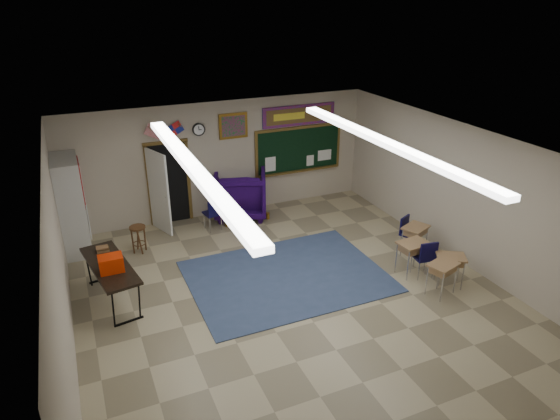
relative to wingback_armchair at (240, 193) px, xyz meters
name	(u,v)px	position (x,y,z in m)	size (l,w,h in m)	color
floor	(294,299)	(-0.37, -4.15, -0.61)	(9.00, 9.00, 0.00)	tan
back_wall	(221,159)	(-0.37, 0.35, 0.89)	(8.00, 0.04, 3.00)	#AEA18D
front_wall	(474,399)	(-0.37, -8.65, 0.89)	(8.00, 0.04, 3.00)	#AEA18D
left_wall	(60,275)	(-4.37, -4.15, 0.89)	(0.04, 9.00, 3.00)	#AEA18D
right_wall	(466,196)	(3.63, -4.15, 0.89)	(0.04, 9.00, 3.00)	#AEA18D
ceiling	(296,151)	(-0.37, -4.15, 2.39)	(8.00, 9.00, 0.04)	silver
area_rug	(287,276)	(-0.17, -3.35, -0.60)	(4.00, 3.00, 0.02)	#364467
fluorescent_strips	(296,154)	(-0.37, -4.15, 2.33)	(3.86, 6.00, 0.10)	white
doorway	(166,185)	(-1.87, 0.20, 0.44)	(1.10, 0.89, 2.16)	black
chalkboard	(299,151)	(1.83, 0.31, 0.85)	(2.55, 0.14, 1.30)	brown
bulletin_board	(299,115)	(1.83, 0.32, 1.84)	(2.10, 0.05, 0.55)	#B60F1A
framed_art_print	(233,126)	(-0.02, 0.32, 1.74)	(0.75, 0.05, 0.65)	#8F621B
wall_clock	(199,130)	(-0.92, 0.32, 1.74)	(0.32, 0.05, 0.32)	black
wall_flags	(164,128)	(-1.77, 0.29, 1.87)	(1.16, 0.06, 0.70)	red
storage_cabinet	(72,205)	(-4.08, -0.30, 0.48)	(0.59, 1.25, 2.20)	#B7B7B2
wingback_armchair	(240,193)	(0.00, 0.00, 0.00)	(1.31, 1.35, 1.23)	#1B053A
student_chair_reading	(212,214)	(-0.93, -0.55, -0.20)	(0.42, 0.42, 0.84)	#0A0832
student_chair_desk_a	(423,258)	(2.45, -4.43, -0.19)	(0.43, 0.43, 0.86)	#0A0832
student_chair_desk_b	(410,235)	(2.87, -3.45, -0.20)	(0.41, 0.41, 0.82)	#0A0832
student_desk_front_left	(412,256)	(2.29, -4.27, -0.21)	(0.64, 0.50, 0.73)	olive
student_desk_front_right	(414,239)	(2.86, -3.61, -0.22)	(0.71, 0.63, 0.70)	olive
student_desk_back_left	(442,277)	(2.34, -5.14, -0.24)	(0.66, 0.57, 0.68)	olive
student_desk_back_right	(449,269)	(2.70, -4.94, -0.24)	(0.69, 0.64, 0.67)	olive
folding_table	(112,281)	(-3.58, -2.81, -0.18)	(0.96, 2.01, 1.10)	black
wooden_stool	(139,239)	(-2.81, -1.01, -0.29)	(0.36, 0.36, 0.64)	#533219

